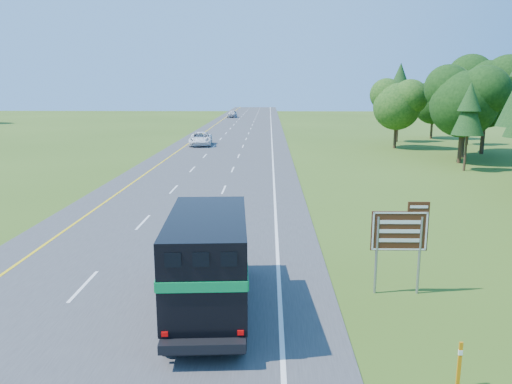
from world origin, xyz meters
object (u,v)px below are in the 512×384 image
at_px(horse_truck, 209,258).
at_px(far_car, 232,114).
at_px(white_suv, 201,139).
at_px(exit_sign, 400,235).

distance_m(horse_truck, far_car, 107.40).
bearing_deg(white_suv, exit_sign, -78.72).
distance_m(horse_truck, white_suv, 48.32).
bearing_deg(exit_sign, white_suv, 105.63).
xyz_separation_m(horse_truck, far_car, (-7.04, 107.16, -0.96)).
relative_size(white_suv, exit_sign, 1.76).
height_order(white_suv, exit_sign, exit_sign).
height_order(far_car, exit_sign, exit_sign).
distance_m(white_suv, far_car, 59.32).
bearing_deg(exit_sign, far_car, 96.87).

